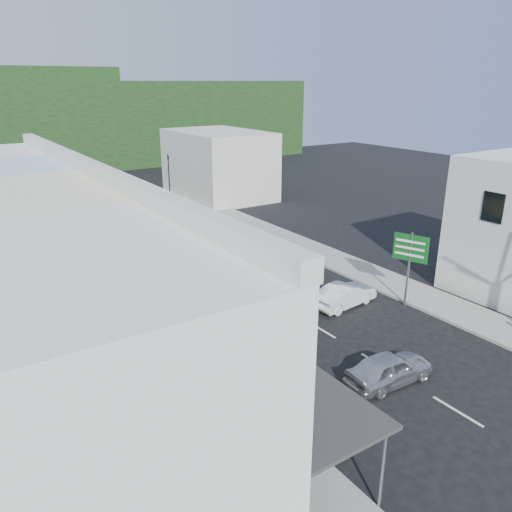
{
  "coord_description": "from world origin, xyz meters",
  "views": [
    {
      "loc": [
        -15.25,
        -17.12,
        11.92
      ],
      "look_at": [
        0.0,
        6.0,
        2.2
      ],
      "focal_mm": 35.0,
      "sensor_mm": 36.0,
      "label": 1
    }
  ],
  "objects_px": {
    "bus": "(200,256)",
    "traffic_signal": "(169,177)",
    "car_silver": "(389,368)",
    "car_red": "(227,334)",
    "pedestrian_left": "(165,322)",
    "car_white": "(345,294)",
    "direction_sign": "(408,270)"
  },
  "relations": [
    {
      "from": "bus",
      "to": "pedestrian_left",
      "type": "distance_m",
      "value": 8.07
    },
    {
      "from": "car_white",
      "to": "traffic_signal",
      "type": "bearing_deg",
      "value": -11.9
    },
    {
      "from": "car_silver",
      "to": "car_red",
      "type": "bearing_deg",
      "value": 36.4
    },
    {
      "from": "car_white",
      "to": "pedestrian_left",
      "type": "relative_size",
      "value": 2.59
    },
    {
      "from": "car_red",
      "to": "traffic_signal",
      "type": "height_order",
      "value": "traffic_signal"
    },
    {
      "from": "bus",
      "to": "car_silver",
      "type": "bearing_deg",
      "value": -80.46
    },
    {
      "from": "bus",
      "to": "direction_sign",
      "type": "height_order",
      "value": "direction_sign"
    },
    {
      "from": "bus",
      "to": "traffic_signal",
      "type": "relative_size",
      "value": 2.4
    },
    {
      "from": "car_red",
      "to": "pedestrian_left",
      "type": "relative_size",
      "value": 2.71
    },
    {
      "from": "car_silver",
      "to": "direction_sign",
      "type": "bearing_deg",
      "value": -50.79
    },
    {
      "from": "bus",
      "to": "car_red",
      "type": "distance_m",
      "value": 8.95
    },
    {
      "from": "bus",
      "to": "car_red",
      "type": "relative_size",
      "value": 2.52
    },
    {
      "from": "car_white",
      "to": "pedestrian_left",
      "type": "distance_m",
      "value": 10.15
    },
    {
      "from": "traffic_signal",
      "to": "car_red",
      "type": "bearing_deg",
      "value": 70.82
    },
    {
      "from": "bus",
      "to": "direction_sign",
      "type": "distance_m",
      "value": 12.55
    },
    {
      "from": "bus",
      "to": "direction_sign",
      "type": "relative_size",
      "value": 2.73
    },
    {
      "from": "pedestrian_left",
      "to": "car_white",
      "type": "bearing_deg",
      "value": -112.99
    },
    {
      "from": "car_white",
      "to": "car_red",
      "type": "distance_m",
      "value": 7.81
    },
    {
      "from": "car_white",
      "to": "traffic_signal",
      "type": "distance_m",
      "value": 30.11
    },
    {
      "from": "car_silver",
      "to": "bus",
      "type": "bearing_deg",
      "value": 7.58
    },
    {
      "from": "bus",
      "to": "car_white",
      "type": "distance_m",
      "value": 9.42
    },
    {
      "from": "car_red",
      "to": "traffic_signal",
      "type": "bearing_deg",
      "value": -26.34
    },
    {
      "from": "bus",
      "to": "pedestrian_left",
      "type": "bearing_deg",
      "value": -124.66
    },
    {
      "from": "car_red",
      "to": "direction_sign",
      "type": "height_order",
      "value": "direction_sign"
    },
    {
      "from": "pedestrian_left",
      "to": "traffic_signal",
      "type": "xyz_separation_m",
      "value": [
        12.85,
        28.08,
        1.42
      ]
    },
    {
      "from": "car_white",
      "to": "direction_sign",
      "type": "relative_size",
      "value": 1.03
    },
    {
      "from": "car_red",
      "to": "direction_sign",
      "type": "bearing_deg",
      "value": -104.78
    },
    {
      "from": "car_silver",
      "to": "pedestrian_left",
      "type": "relative_size",
      "value": 2.59
    },
    {
      "from": "bus",
      "to": "traffic_signal",
      "type": "bearing_deg",
      "value": 75.6
    },
    {
      "from": "direction_sign",
      "to": "traffic_signal",
      "type": "height_order",
      "value": "traffic_signal"
    },
    {
      "from": "car_red",
      "to": "traffic_signal",
      "type": "xyz_separation_m",
      "value": [
        10.67,
        30.28,
        1.72
      ]
    },
    {
      "from": "bus",
      "to": "car_red",
      "type": "bearing_deg",
      "value": -104.43
    }
  ]
}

